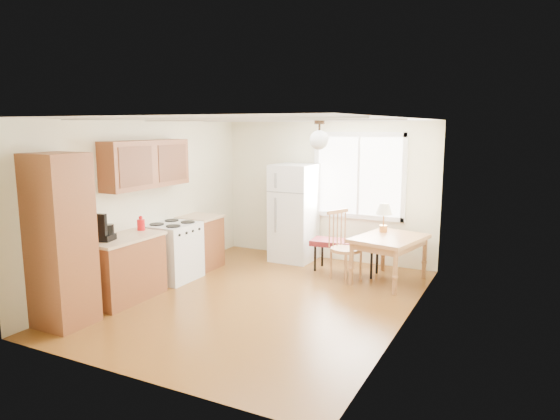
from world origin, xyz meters
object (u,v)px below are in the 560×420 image
Objects in this scene: dining_table at (389,243)px; chair at (341,240)px; bench at (346,245)px; refrigerator at (294,213)px.

chair is (-0.72, -0.17, 0.01)m from dining_table.
bench is 0.90× the size of dining_table.
chair is (1.16, -0.69, -0.24)m from refrigerator.
refrigerator is 1.96m from dining_table.
bench is 0.40m from chair.
dining_table is (0.77, -0.19, 0.15)m from bench.
refrigerator is 1.32× the size of dining_table.
refrigerator reaches higher than chair.
dining_table is 0.74m from chair.
dining_table is at bearing 37.79° from chair.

